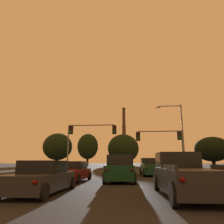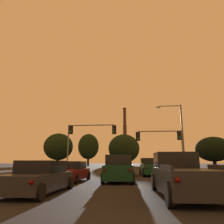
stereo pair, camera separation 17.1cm
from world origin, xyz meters
name	(u,v)px [view 2 (the right image)]	position (x,y,z in m)	size (l,w,h in m)	color
sedan_left_lane_third	(40,178)	(-2.97, 8.13, 0.67)	(1.98, 4.71, 1.43)	#232328
pickup_truck_right_lane_front	(151,168)	(3.08, 22.38, 0.80)	(2.38, 5.57, 1.82)	#0F3823
sedan_left_lane_second	(72,172)	(-3.28, 14.48, 0.67)	(2.01, 4.72, 1.43)	maroon
sedan_center_lane_front	(122,169)	(0.00, 21.68, 0.67)	(1.99, 4.71, 1.43)	#0F3823
pickup_truck_right_lane_third	(182,176)	(3.27, 8.00, 0.80)	(2.26, 5.53, 1.82)	#232328
suv_center_lane_second	(119,169)	(0.23, 14.48, 0.90)	(2.14, 4.92, 1.86)	#0F3823
traffic_light_overhead_left	(84,135)	(-5.47, 27.85, 5.02)	(6.88, 0.50, 6.50)	slate
traffic_light_overhead_right	(166,140)	(5.69, 28.30, 4.31)	(6.34, 0.50, 5.59)	slate
street_lamp	(178,130)	(7.41, 28.28, 5.60)	(3.51, 0.36, 9.16)	slate
smokestack	(125,141)	(-4.91, 170.49, 17.51)	(5.22, 5.22, 44.56)	#3C2B22
treeline_center_left	(58,147)	(-29.55, 86.96, 7.67)	(12.10, 10.89, 13.19)	black
treeline_far_left	(124,149)	(-2.57, 91.02, 7.03)	(13.00, 11.70, 12.98)	black
treeline_far_right	(213,149)	(32.30, 87.35, 6.37)	(13.60, 12.24, 11.15)	black
treeline_center_right	(88,146)	(-15.62, 80.70, 7.24)	(7.85, 7.07, 12.00)	black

